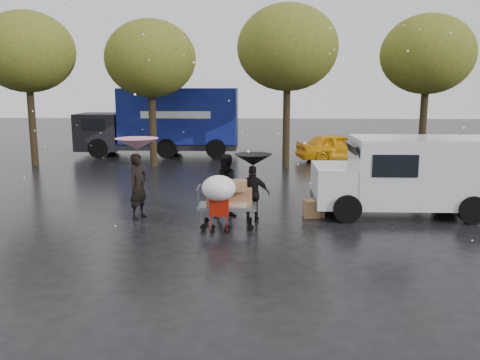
{
  "coord_description": "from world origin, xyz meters",
  "views": [
    {
      "loc": [
        1.31,
        -12.7,
        3.61
      ],
      "look_at": [
        0.78,
        1.0,
        1.07
      ],
      "focal_mm": 38.0,
      "sensor_mm": 36.0,
      "label": 1
    }
  ],
  "objects_px": {
    "shopping_cart": "(219,191)",
    "white_van": "(407,174)",
    "person_black": "(253,194)",
    "vendor_cart": "(231,200)",
    "person_pink": "(138,186)",
    "yellow_taxi": "(337,147)",
    "blue_truck": "(164,122)"
  },
  "relations": [
    {
      "from": "vendor_cart",
      "to": "blue_truck",
      "type": "height_order",
      "value": "blue_truck"
    },
    {
      "from": "person_black",
      "to": "vendor_cart",
      "type": "height_order",
      "value": "person_black"
    },
    {
      "from": "shopping_cart",
      "to": "blue_truck",
      "type": "relative_size",
      "value": 0.18
    },
    {
      "from": "person_black",
      "to": "vendor_cart",
      "type": "bearing_deg",
      "value": 50.0
    },
    {
      "from": "vendor_cart",
      "to": "yellow_taxi",
      "type": "bearing_deg",
      "value": 69.49
    },
    {
      "from": "person_black",
      "to": "vendor_cart",
      "type": "distance_m",
      "value": 0.82
    },
    {
      "from": "person_black",
      "to": "blue_truck",
      "type": "bearing_deg",
      "value": -65.98
    },
    {
      "from": "person_black",
      "to": "white_van",
      "type": "distance_m",
      "value": 4.46
    },
    {
      "from": "person_pink",
      "to": "white_van",
      "type": "distance_m",
      "value": 7.53
    },
    {
      "from": "person_black",
      "to": "shopping_cart",
      "type": "bearing_deg",
      "value": 57.67
    },
    {
      "from": "vendor_cart",
      "to": "person_black",
      "type": "bearing_deg",
      "value": 46.26
    },
    {
      "from": "person_pink",
      "to": "shopping_cart",
      "type": "bearing_deg",
      "value": -95.05
    },
    {
      "from": "shopping_cart",
      "to": "blue_truck",
      "type": "height_order",
      "value": "blue_truck"
    },
    {
      "from": "person_black",
      "to": "shopping_cart",
      "type": "height_order",
      "value": "person_black"
    },
    {
      "from": "person_pink",
      "to": "shopping_cart",
      "type": "height_order",
      "value": "person_pink"
    },
    {
      "from": "vendor_cart",
      "to": "white_van",
      "type": "distance_m",
      "value": 5.16
    },
    {
      "from": "person_black",
      "to": "shopping_cart",
      "type": "distance_m",
      "value": 1.44
    },
    {
      "from": "vendor_cart",
      "to": "person_pink",
      "type": "bearing_deg",
      "value": 162.07
    },
    {
      "from": "blue_truck",
      "to": "shopping_cart",
      "type": "bearing_deg",
      "value": -74.24
    },
    {
      "from": "white_van",
      "to": "person_black",
      "type": "bearing_deg",
      "value": -167.71
    },
    {
      "from": "person_pink",
      "to": "person_black",
      "type": "xyz_separation_m",
      "value": [
        3.16,
        -0.25,
        -0.14
      ]
    },
    {
      "from": "shopping_cart",
      "to": "person_black",
      "type": "bearing_deg",
      "value": 53.93
    },
    {
      "from": "shopping_cart",
      "to": "white_van",
      "type": "relative_size",
      "value": 0.3
    },
    {
      "from": "person_pink",
      "to": "shopping_cart",
      "type": "distance_m",
      "value": 2.71
    },
    {
      "from": "shopping_cart",
      "to": "yellow_taxi",
      "type": "height_order",
      "value": "shopping_cart"
    },
    {
      "from": "person_black",
      "to": "yellow_taxi",
      "type": "xyz_separation_m",
      "value": [
        3.95,
        11.48,
        -0.09
      ]
    },
    {
      "from": "person_pink",
      "to": "blue_truck",
      "type": "distance_m",
      "value": 13.04
    },
    {
      "from": "person_pink",
      "to": "yellow_taxi",
      "type": "xyz_separation_m",
      "value": [
        7.11,
        11.24,
        -0.22
      ]
    },
    {
      "from": "person_pink",
      "to": "white_van",
      "type": "height_order",
      "value": "white_van"
    },
    {
      "from": "white_van",
      "to": "yellow_taxi",
      "type": "bearing_deg",
      "value": 92.1
    },
    {
      "from": "blue_truck",
      "to": "vendor_cart",
      "type": "bearing_deg",
      "value": -72.65
    },
    {
      "from": "person_black",
      "to": "person_pink",
      "type": "bearing_deg",
      "value": -0.74
    }
  ]
}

